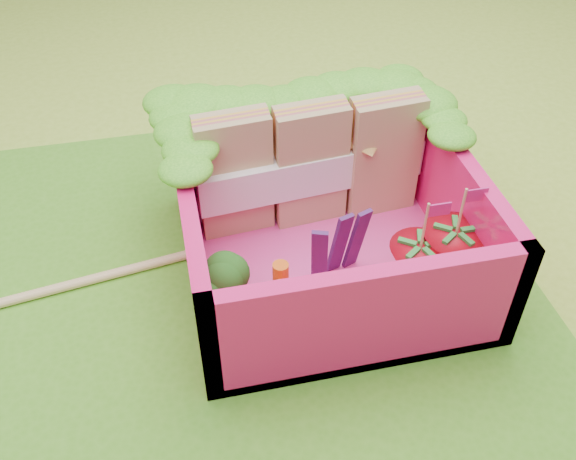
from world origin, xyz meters
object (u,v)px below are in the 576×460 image
(strawberry_left, at_px, (417,269))
(strawberry_right, at_px, (451,256))
(bento_box, at_px, (327,220))
(chopsticks, at_px, (49,291))
(sandwich_stack, at_px, (311,165))
(broccoli, at_px, (224,284))

(strawberry_left, distance_m, strawberry_right, 0.17)
(strawberry_left, bearing_deg, bento_box, 137.32)
(strawberry_left, bearing_deg, chopsticks, 166.67)
(bento_box, bearing_deg, sandwich_stack, 89.06)
(bento_box, distance_m, strawberry_right, 0.57)
(sandwich_stack, height_order, broccoli, sandwich_stack)
(broccoli, xyz_separation_m, strawberry_left, (0.84, -0.04, -0.05))
(bento_box, height_order, chopsticks, bento_box)
(strawberry_right, xyz_separation_m, chopsticks, (-1.79, 0.35, -0.18))
(strawberry_left, height_order, chopsticks, strawberry_left)
(strawberry_right, bearing_deg, broccoli, 179.39)
(strawberry_right, bearing_deg, chopsticks, 168.82)
(sandwich_stack, distance_m, strawberry_right, 0.79)
(bento_box, distance_m, broccoli, 0.58)
(chopsticks, bearing_deg, strawberry_left, -13.33)
(strawberry_left, bearing_deg, broccoli, 177.25)
(broccoli, xyz_separation_m, chopsticks, (-0.78, 0.34, -0.22))
(sandwich_stack, height_order, chopsticks, sandwich_stack)
(sandwich_stack, height_order, strawberry_left, sandwich_stack)
(chopsticks, bearing_deg, strawberry_right, -11.18)
(bento_box, height_order, broccoli, bento_box)
(bento_box, bearing_deg, broccoli, -152.94)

